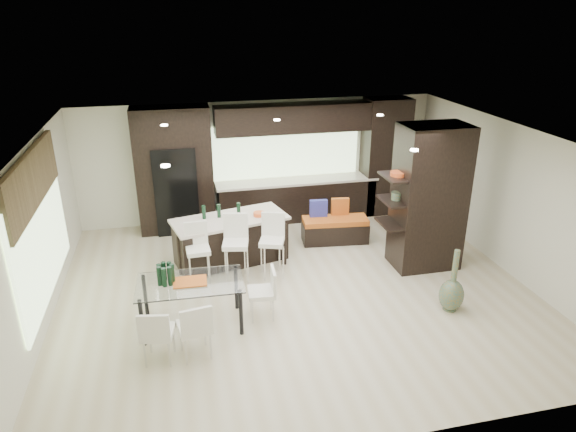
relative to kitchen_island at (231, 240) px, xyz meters
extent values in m
plane|color=#C2B494|center=(0.96, -1.35, -0.44)|extent=(8.00, 8.00, 0.00)
cube|color=beige|center=(0.96, 2.15, 0.91)|extent=(8.00, 0.02, 2.70)
cube|color=beige|center=(-3.04, -1.35, 0.91)|extent=(0.02, 7.00, 2.70)
cube|color=beige|center=(4.96, -1.35, 0.91)|extent=(0.02, 7.00, 2.70)
cube|color=white|center=(0.96, -1.35, 2.26)|extent=(8.00, 7.00, 0.02)
cube|color=#B2D199|center=(-3.00, -1.15, 0.91)|extent=(0.04, 3.20, 1.90)
cube|color=#B2D199|center=(1.56, 2.11, 1.11)|extent=(3.40, 0.04, 1.20)
cube|color=brown|center=(-2.97, -1.15, 1.81)|extent=(0.08, 3.00, 0.80)
cube|color=white|center=(0.96, -1.10, 2.24)|extent=(4.00, 3.00, 0.02)
cube|color=black|center=(1.46, 1.82, 0.91)|extent=(6.80, 0.68, 2.70)
cube|color=black|center=(-0.94, 1.77, 0.51)|extent=(0.90, 0.68, 1.90)
cube|color=black|center=(3.56, -0.95, 0.91)|extent=(1.20, 0.80, 2.70)
cube|color=black|center=(0.00, 0.00, 0.00)|extent=(2.29, 1.38, 0.89)
cube|color=white|center=(-0.66, -0.76, 0.01)|extent=(0.42, 0.42, 0.91)
cube|color=white|center=(0.00, -0.78, 0.05)|extent=(0.52, 0.52, 0.99)
cube|color=white|center=(0.66, -0.77, 0.03)|extent=(0.54, 0.54, 0.95)
cube|color=black|center=(2.23, 0.40, -0.18)|extent=(1.40, 0.66, 0.52)
cube|color=white|center=(-0.85, -2.05, -0.06)|extent=(1.62, 0.95, 0.76)
cube|color=white|center=(-0.85, -2.80, -0.04)|extent=(0.50, 0.50, 0.81)
cube|color=white|center=(-1.34, -2.79, -0.05)|extent=(0.50, 0.50, 0.79)
cube|color=white|center=(0.23, -2.05, -0.06)|extent=(0.45, 0.45, 0.77)
camera|label=1|loc=(-0.92, -8.93, 4.16)|focal=32.00mm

